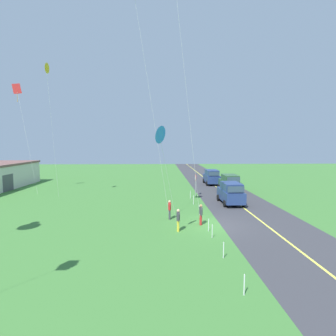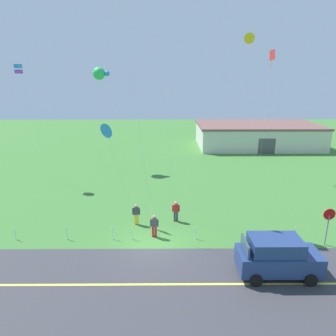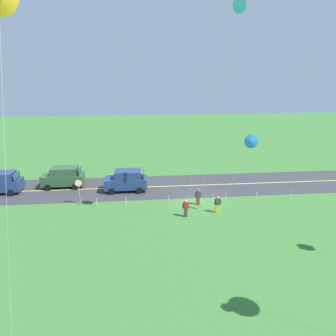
{
  "view_description": "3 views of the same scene",
  "coord_description": "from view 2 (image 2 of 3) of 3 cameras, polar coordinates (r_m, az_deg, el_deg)",
  "views": [
    {
      "loc": [
        -19.2,
        4.16,
        6.24
      ],
      "look_at": [
        1.28,
        3.52,
        4.3
      ],
      "focal_mm": 27.53,
      "sensor_mm": 36.0,
      "label": 1
    },
    {
      "loc": [
        0.9,
        -17.72,
        10.56
      ],
      "look_at": [
        1.03,
        1.53,
        4.77
      ],
      "focal_mm": 32.77,
      "sensor_mm": 36.0,
      "label": 2
    },
    {
      "loc": [
        5.4,
        26.88,
        12.18
      ],
      "look_at": [
        2.99,
        1.44,
        3.89
      ],
      "focal_mm": 32.34,
      "sensor_mm": 36.0,
      "label": 3
    }
  ],
  "objects": [
    {
      "name": "ground_plane",
      "position": [
        20.67,
        -2.91,
        -14.15
      ],
      "size": [
        120.0,
        120.0,
        0.1
      ],
      "primitive_type": "cube",
      "color": "#3D7533"
    },
    {
      "name": "asphalt_road",
      "position": [
        17.33,
        -3.5,
        -20.81
      ],
      "size": [
        120.0,
        7.0,
        0.0
      ],
      "primitive_type": "cube",
      "color": "#38383D",
      "rests_on": "ground"
    },
    {
      "name": "road_centre_stripe",
      "position": [
        17.33,
        -3.5,
        -20.8
      ],
      "size": [
        120.0,
        0.16,
        0.0
      ],
      "primitive_type": "cube",
      "color": "#E5E04C",
      "rests_on": "asphalt_road"
    },
    {
      "name": "car_suv_foreground",
      "position": [
        18.33,
        19.63,
        -15.2
      ],
      "size": [
        4.4,
        2.12,
        2.24
      ],
      "color": "navy",
      "rests_on": "ground"
    },
    {
      "name": "stop_sign",
      "position": [
        22.22,
        27.69,
        -8.51
      ],
      "size": [
        0.76,
        0.08,
        2.56
      ],
      "color": "gray",
      "rests_on": "ground"
    },
    {
      "name": "person_adult_near",
      "position": [
        23.22,
        1.47,
        -7.93
      ],
      "size": [
        0.58,
        0.22,
        1.6
      ],
      "rotation": [
        0.0,
        0.0,
        0.06
      ],
      "color": "#3F3F47",
      "rests_on": "ground"
    },
    {
      "name": "person_adult_companion",
      "position": [
        22.86,
        -5.93,
        -8.44
      ],
      "size": [
        0.58,
        0.22,
        1.6
      ],
      "rotation": [
        0.0,
        0.0,
        2.09
      ],
      "color": "yellow",
      "rests_on": "ground"
    },
    {
      "name": "person_child_watcher",
      "position": [
        21.11,
        -2.57,
        -10.6
      ],
      "size": [
        0.58,
        0.22,
        1.6
      ],
      "rotation": [
        0.0,
        0.0,
        4.62
      ],
      "color": "red",
      "rests_on": "ground"
    },
    {
      "name": "kite_blue_mid",
      "position": [
        22.62,
        -11.29,
        6.82
      ],
      "size": [
        2.63,
        1.78,
        7.36
      ],
      "color": "silver",
      "rests_on": "ground"
    },
    {
      "name": "kite_green_far",
      "position": [
        35.23,
        14.87,
        22.16
      ],
      "size": [
        2.35,
        0.26,
        14.83
      ],
      "color": "silver",
      "rests_on": "ground"
    },
    {
      "name": "kite_pink_drift",
      "position": [
        33.9,
        -26.05,
        16.17
      ],
      "size": [
        2.22,
        0.56,
        11.64
      ],
      "color": "silver",
      "rests_on": "ground"
    },
    {
      "name": "kite_orange_near",
      "position": [
        41.57,
        18.76,
        18.87
      ],
      "size": [
        1.36,
        2.98,
        13.67
      ],
      "color": "silver",
      "rests_on": "ground"
    },
    {
      "name": "kite_cyan_top",
      "position": [
        36.6,
        -12.61,
        16.77
      ],
      "size": [
        1.9,
        1.4,
        11.52
      ],
      "color": "silver",
      "rests_on": "ground"
    },
    {
      "name": "warehouse_distant",
      "position": [
        49.8,
        16.23,
        5.91
      ],
      "size": [
        18.36,
        10.2,
        3.5
      ],
      "color": "beige",
      "rests_on": "ground"
    },
    {
      "name": "fence_post_0",
      "position": [
        23.31,
        -26.56,
        -10.86
      ],
      "size": [
        0.05,
        0.05,
        0.9
      ],
      "primitive_type": "cylinder",
      "color": "silver",
      "rests_on": "ground"
    },
    {
      "name": "fence_post_1",
      "position": [
        22.03,
        -18.28,
        -11.48
      ],
      "size": [
        0.05,
        0.05,
        0.9
      ],
      "primitive_type": "cylinder",
      "color": "silver",
      "rests_on": "ground"
    },
    {
      "name": "fence_post_2",
      "position": [
        21.31,
        -10.24,
        -11.86
      ],
      "size": [
        0.05,
        0.05,
        0.9
      ],
      "primitive_type": "cylinder",
      "color": "silver",
      "rests_on": "ground"
    },
    {
      "name": "fence_post_3",
      "position": [
        21.13,
        -6.74,
        -11.95
      ],
      "size": [
        0.05,
        0.05,
        0.9
      ],
      "primitive_type": "cylinder",
      "color": "silver",
      "rests_on": "ground"
    },
    {
      "name": "fence_post_4",
      "position": [
        21.1,
        5.09,
        -11.95
      ],
      "size": [
        0.05,
        0.05,
        0.9
      ],
      "primitive_type": "cylinder",
      "color": "silver",
      "rests_on": "ground"
    },
    {
      "name": "fence_post_5",
      "position": [
        21.84,
        15.86,
        -11.52
      ],
      "size": [
        0.05,
        0.05,
        0.9
      ],
      "primitive_type": "cylinder",
      "color": "silver",
      "rests_on": "ground"
    },
    {
      "name": "fence_post_6",
      "position": [
        22.74,
        22.57,
        -11.04
      ],
      "size": [
        0.05,
        0.05,
        0.9
      ],
      "primitive_type": "cylinder",
      "color": "silver",
      "rests_on": "ground"
    }
  ]
}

